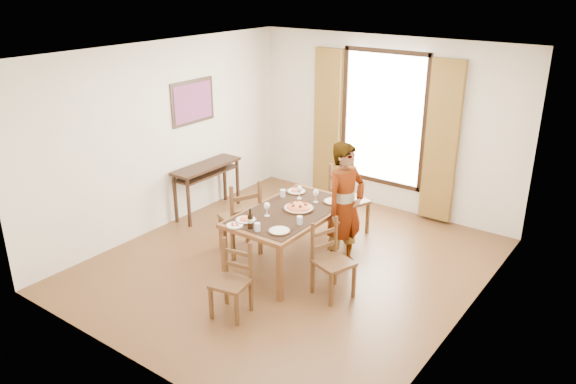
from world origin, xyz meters
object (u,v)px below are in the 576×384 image
Objects in this scene: dining_table at (290,215)px; man at (345,207)px; pasta_platter at (299,206)px; console_table at (207,172)px.

dining_table is 0.70m from man.
pasta_platter is (0.06, 0.09, 0.12)m from dining_table.
dining_table is 1.02× the size of man.
dining_table is 0.16m from pasta_platter.
man is (2.63, -0.26, 0.15)m from console_table.
console_table is 0.72× the size of man.
man reaches higher than dining_table.
console_table is 2.64m from man.
man is (0.60, 0.33, 0.14)m from dining_table.
console_table is 2.11m from dining_table.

